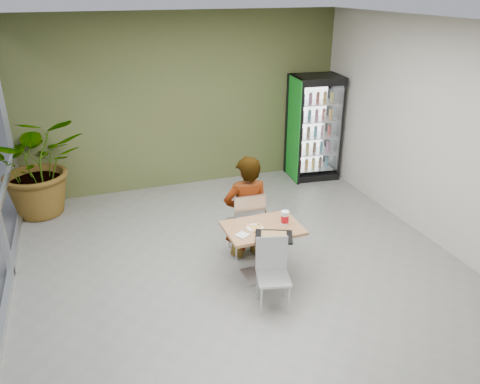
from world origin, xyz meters
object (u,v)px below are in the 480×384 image
chair_near (272,267)px  seated_woman (246,217)px  chair_far (247,220)px  beverage_fridge (314,128)px  cafeteria_tray (274,237)px  dining_table (262,241)px  potted_plant (38,165)px  soda_cup (285,218)px

chair_near → seated_woman: 1.18m
chair_far → beverage_fridge: (2.31, 2.46, 0.43)m
cafeteria_tray → chair_near: bearing=-115.0°
dining_table → potted_plant: bearing=132.7°
dining_table → potted_plant: potted_plant is taller
chair_near → beverage_fridge: bearing=69.9°
chair_near → beverage_fridge: (2.40, 3.58, 0.50)m
soda_cup → beverage_fridge: beverage_fridge is taller
chair_near → seated_woman: bearing=99.1°
soda_cup → potted_plant: potted_plant is taller
chair_far → beverage_fridge: beverage_fridge is taller
seated_woman → soda_cup: size_ratio=9.62×
beverage_fridge → seated_woman: bearing=-127.7°
seated_woman → beverage_fridge: 3.36m
cafeteria_tray → potted_plant: potted_plant is taller
cafeteria_tray → potted_plant: size_ratio=0.26×
chair_far → dining_table: bearing=93.2°
chair_far → potted_plant: bearing=-39.2°
dining_table → seated_woman: seated_woman is taller
soda_cup → potted_plant: (-3.08, 3.06, 0.03)m
beverage_fridge → dining_table: bearing=-121.3°
chair_far → chair_near: chair_far is taller
dining_table → cafeteria_tray: 0.38m
cafeteria_tray → soda_cup: bearing=45.4°
cafeteria_tray → beverage_fridge: beverage_fridge is taller
dining_table → soda_cup: size_ratio=5.25×
chair_near → seated_woman: size_ratio=0.48×
dining_table → beverage_fridge: size_ratio=0.49×
dining_table → potted_plant: size_ratio=0.57×
beverage_fridge → potted_plant: 5.09m
dining_table → chair_near: size_ratio=1.14×
cafeteria_tray → beverage_fridge: bearing=55.5°
cafeteria_tray → beverage_fridge: (2.28, 3.32, 0.25)m
seated_woman → potted_plant: 3.70m
chair_far → chair_near: size_ratio=1.15×
chair_far → seated_woman: 0.06m
chair_near → beverage_fridge: 4.33m
dining_table → chair_near: 0.57m
dining_table → cafeteria_tray: size_ratio=2.16×
beverage_fridge → soda_cup: bearing=-117.3°
dining_table → seated_woman: (-0.00, 0.60, 0.07)m
soda_cup → cafeteria_tray: soda_cup is taller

